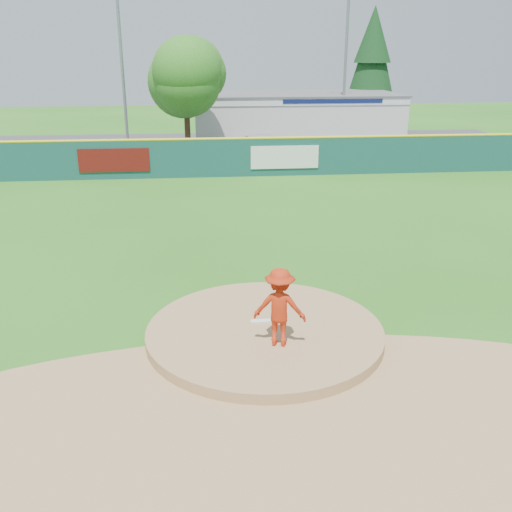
{
  "coord_description": "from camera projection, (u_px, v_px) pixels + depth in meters",
  "views": [
    {
      "loc": [
        -1.41,
        -11.8,
        6.32
      ],
      "look_at": [
        0.0,
        2.0,
        1.3
      ],
      "focal_mm": 40.0,
      "sensor_mm": 36.0,
      "label": 1
    }
  ],
  "objects": [
    {
      "name": "fence_banners",
      "position": [
        201.0,
        159.0,
        29.62
      ],
      "size": [
        12.46,
        0.04,
        1.2
      ],
      "color": "#5C100D",
      "rests_on": "ground"
    },
    {
      "name": "pool_building_grp",
      "position": [
        294.0,
        115.0,
        43.26
      ],
      "size": [
        15.2,
        8.2,
        3.31
      ],
      "color": "silver",
      "rests_on": "ground"
    },
    {
      "name": "outfield_fence",
      "position": [
        225.0,
        156.0,
        29.79
      ],
      "size": [
        40.0,
        0.14,
        2.07
      ],
      "color": "#154441",
      "rests_on": "ground"
    },
    {
      "name": "light_pole_right",
      "position": [
        346.0,
        62.0,
        39.42
      ],
      "size": [
        1.75,
        0.25,
        10.0
      ],
      "color": "gray",
      "rests_on": "ground"
    },
    {
      "name": "pitching_rubber",
      "position": [
        263.0,
        321.0,
        13.51
      ],
      "size": [
        0.6,
        0.15,
        0.04
      ],
      "primitive_type": "cube",
      "color": "white",
      "rests_on": "pitchers_mound"
    },
    {
      "name": "light_pole_left",
      "position": [
        121.0,
        55.0,
        35.94
      ],
      "size": [
        1.75,
        0.25,
        11.0
      ],
      "color": "gray",
      "rests_on": "ground"
    },
    {
      "name": "pitchers_mound",
      "position": [
        265.0,
        337.0,
        13.32
      ],
      "size": [
        5.5,
        5.5,
        0.5
      ],
      "primitive_type": "cylinder",
      "color": "#9E774C",
      "rests_on": "ground"
    },
    {
      "name": "van",
      "position": [
        270.0,
        147.0,
        34.24
      ],
      "size": [
        6.2,
        4.28,
        1.57
      ],
      "primitive_type": "imported",
      "rotation": [
        0.0,
        0.0,
        1.9
      ],
      "color": "silver",
      "rests_on": "parking_lot"
    },
    {
      "name": "ground",
      "position": [
        265.0,
        337.0,
        13.32
      ],
      "size": [
        120.0,
        120.0,
        0.0
      ],
      "primitive_type": "plane",
      "color": "#286B19",
      "rests_on": "ground"
    },
    {
      "name": "pitcher",
      "position": [
        280.0,
        307.0,
        12.22
      ],
      "size": [
        1.27,
        0.92,
        1.76
      ],
      "primitive_type": "imported",
      "rotation": [
        0.0,
        0.0,
        2.89
      ],
      "color": "#B7290F",
      "rests_on": "pitchers_mound"
    },
    {
      "name": "conifer_tree",
      "position": [
        372.0,
        60.0,
        46.35
      ],
      "size": [
        4.4,
        4.4,
        9.5
      ],
      "color": "#382314",
      "rests_on": "ground"
    },
    {
      "name": "deciduous_tree",
      "position": [
        186.0,
        81.0,
        34.96
      ],
      "size": [
        5.6,
        5.6,
        7.36
      ],
      "color": "#382314",
      "rests_on": "ground"
    },
    {
      "name": "infield_dirt_arc",
      "position": [
        284.0,
        414.0,
        10.51
      ],
      "size": [
        15.4,
        15.4,
        0.01
      ],
      "primitive_type": "cylinder",
      "color": "#9E774C",
      "rests_on": "ground"
    },
    {
      "name": "parking_lot",
      "position": [
        218.0,
        149.0,
        38.57
      ],
      "size": [
        44.0,
        16.0,
        0.02
      ],
      "primitive_type": "cube",
      "color": "#38383A",
      "rests_on": "ground"
    }
  ]
}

